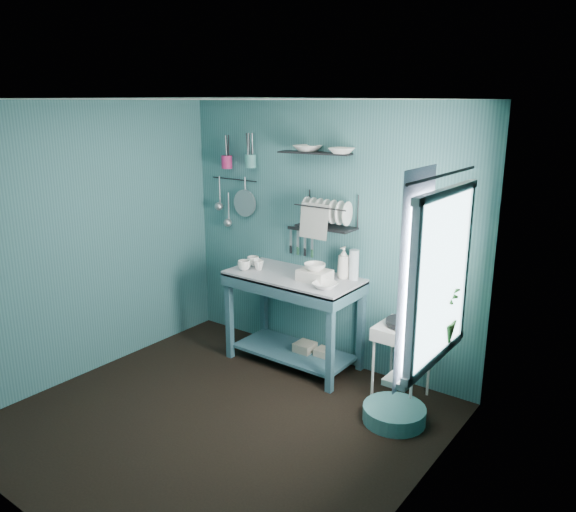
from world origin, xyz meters
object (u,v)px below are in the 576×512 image
Objects in this scene: utensil_cup_magenta at (227,162)px; potted_plant at (439,314)px; water_bottle at (354,265)px; dish_rack at (327,211)px; hotplate_stand at (401,362)px; storage_tin_large at (305,353)px; mug_right at (253,261)px; utensil_cup_teal at (251,161)px; soap_bottle at (343,262)px; floor_basin at (394,414)px; mug_mid at (259,265)px; colander at (245,203)px; wash_tub at (315,275)px; mug_left at (244,265)px; frying_pan at (404,322)px; storage_tin_small at (324,359)px; work_counter at (294,320)px.

potted_plant is at bearing -15.84° from utensil_cup_magenta.
dish_rack is (-0.28, -0.05, 0.47)m from water_bottle.
storage_tin_large is (-1.03, 0.03, -0.22)m from hotplate_stand.
utensil_cup_teal reaches higher than mug_right.
floor_basin is at bearing -33.73° from soap_bottle.
potted_plant is at bearing -20.70° from storage_tin_large.
floor_basin is at bearing -10.50° from mug_mid.
wash_tub is at bearing -14.44° from colander.
utensil_cup_teal is at bearing -14.62° from colander.
water_bottle is (0.90, 0.28, 0.09)m from mug_mid.
dish_rack is (0.72, 0.33, 0.57)m from mug_left.
water_bottle is 1.34m from potted_plant.
potted_plant is (2.66, -0.75, -0.82)m from utensil_cup_magenta.
frying_pan reaches higher than storage_tin_small.
work_counter is at bearing 162.04° from potted_plant.
floor_basin is at bearing -11.68° from mug_right.
floor_basin is at bearing -18.76° from wash_tub.
work_counter is 0.47m from storage_tin_small.
dish_rack reaches higher than work_counter.
colander is at bearing 171.11° from storage_tin_small.
soap_bottle reaches higher than storage_tin_small.
floor_basin is (1.02, -0.35, -0.89)m from wash_tub.
mug_left is at bearing -159.19° from water_bottle.
mug_right is 0.19× the size of hotplate_stand.
mug_mid is at bearing -154.07° from dish_rack.
work_counter is 6.39× the size of storage_tin_small.
dish_rack reaches higher than water_bottle.
storage_tin_large is at bearing -133.37° from dish_rack.
wash_tub is 0.37m from water_bottle.
potted_plant is (1.39, -0.70, -0.46)m from dish_rack.
wash_tub reaches higher than storage_tin_large.
potted_plant is at bearing -9.91° from mug_left.
mug_right is 0.44× the size of water_bottle.
storage_tin_small is (0.68, 0.14, -0.85)m from mug_mid.
storage_tin_small is (0.05, 0.10, -0.86)m from wash_tub.
mug_left is at bearing -60.19° from utensil_cup_teal.
storage_tin_small is at bearing 5.71° from mug_right.
colander is at bearing 177.48° from soap_bottle.
floor_basin is at bearing -60.39° from hotplate_stand.
mug_left is at bearing 170.09° from potted_plant.
mug_mid is 0.33× the size of soap_bottle.
storage_tin_small is (1.12, -0.17, -1.37)m from colander.
dish_rack is (-0.01, 0.19, 0.56)m from wash_tub.
water_bottle is at bearing 32.47° from storage_tin_small.
work_counter is at bearing -179.20° from frying_pan.
dish_rack is at bearing 121.90° from storage_tin_small.
work_counter is at bearing -169.09° from hotplate_stand.
utensil_cup_teal is (-1.83, 0.21, 1.21)m from frying_pan.
mug_right is 0.41× the size of frying_pan.
potted_plant is (2.13, -0.53, 0.10)m from mug_right.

